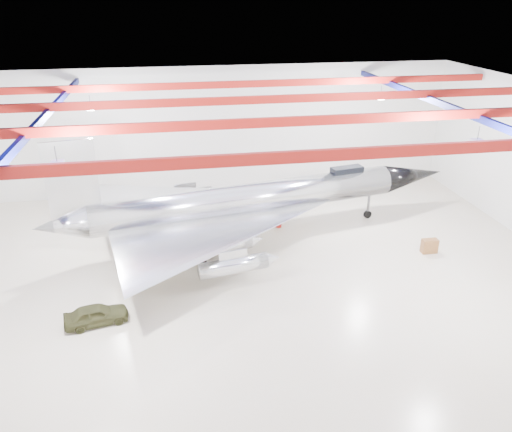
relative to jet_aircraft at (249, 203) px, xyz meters
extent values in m
plane|color=beige|center=(-0.21, -4.60, -2.79)|extent=(40.00, 40.00, 0.00)
plane|color=silver|center=(-0.21, 10.40, 2.71)|extent=(40.00, 0.00, 40.00)
plane|color=#0A0F38|center=(-0.21, -4.60, 8.21)|extent=(40.00, 40.00, 0.00)
cube|color=maroon|center=(-0.21, -13.60, 7.61)|extent=(39.50, 0.25, 0.50)
cube|color=maroon|center=(-0.21, -7.60, 7.61)|extent=(39.50, 0.25, 0.50)
cube|color=maroon|center=(-0.21, -1.60, 7.61)|extent=(39.50, 0.25, 0.50)
cube|color=maroon|center=(-0.21, 4.40, 7.61)|extent=(39.50, 0.25, 0.50)
cube|color=#0C114D|center=(-12.21, -4.60, 7.31)|extent=(0.25, 29.50, 0.40)
cube|color=#0C114D|center=(11.79, -4.60, 7.31)|extent=(0.25, 29.50, 0.40)
cube|color=silver|center=(-10.21, -10.60, 6.91)|extent=(0.55, 0.55, 0.25)
cube|color=silver|center=(9.79, -10.60, 6.91)|extent=(0.55, 0.55, 0.25)
cube|color=silver|center=(-10.21, 1.40, 6.91)|extent=(0.55, 0.55, 0.25)
cube|color=silver|center=(9.79, 1.40, 6.91)|extent=(0.55, 0.55, 0.25)
cylinder|color=silver|center=(0.06, 0.01, 0.32)|extent=(22.24, 6.25, 2.22)
cone|color=black|center=(13.70, 2.55, 0.32)|extent=(5.86, 3.20, 2.22)
cone|color=silver|center=(-12.49, -2.33, 0.32)|extent=(3.68, 2.79, 2.22)
cube|color=silver|center=(-11.40, -2.12, 3.21)|extent=(3.08, 0.70, 5.00)
cube|color=black|center=(7.70, 1.44, 1.49)|extent=(2.56, 1.32, 0.56)
cylinder|color=silver|center=(-2.10, -6.60, -1.23)|extent=(4.33, 1.76, 1.00)
cylinder|color=silver|center=(-2.60, -3.87, -1.23)|extent=(4.33, 1.76, 1.00)
cylinder|color=silver|center=(-3.82, 2.68, -1.23)|extent=(4.33, 1.76, 1.00)
cylinder|color=silver|center=(-4.33, 5.40, -1.23)|extent=(4.33, 1.76, 1.00)
cylinder|color=#59595B|center=(9.88, 1.84, -1.79)|extent=(0.20, 0.20, 2.00)
cylinder|color=black|center=(9.88, 1.84, -2.48)|extent=(0.66, 0.35, 0.62)
cylinder|color=#59595B|center=(-3.80, -3.53, -1.79)|extent=(0.20, 0.20, 2.00)
cylinder|color=black|center=(-3.80, -3.53, -2.48)|extent=(0.66, 0.35, 0.62)
cylinder|color=#59595B|center=(-4.81, 1.93, -1.79)|extent=(0.20, 0.20, 2.00)
cylinder|color=black|center=(-4.81, 1.93, -2.48)|extent=(0.66, 0.35, 0.62)
imported|color=#35361B|center=(-9.92, -8.86, -2.21)|extent=(3.57, 1.98, 1.15)
cube|color=brown|center=(11.88, -4.46, -2.29)|extent=(1.10, 0.57, 1.00)
cube|color=olive|center=(-7.07, 0.34, -2.59)|extent=(0.60, 0.50, 0.39)
cube|color=#A71710|center=(-3.07, 3.38, -2.63)|extent=(0.56, 0.51, 0.32)
cylinder|color=#59595B|center=(-1.79, -0.53, -2.55)|extent=(0.66, 0.66, 0.48)
cube|color=olive|center=(0.66, 3.13, -2.59)|extent=(0.62, 0.52, 0.39)
cube|color=#59595B|center=(-8.96, 2.59, -2.64)|extent=(0.47, 0.41, 0.28)
cylinder|color=#A71710|center=(2.50, 1.46, -2.57)|extent=(0.59, 0.59, 0.43)
cube|color=olive|center=(-3.26, 2.31, -2.61)|extent=(0.63, 0.58, 0.36)
cylinder|color=#59595B|center=(2.75, 6.37, -2.61)|extent=(0.52, 0.52, 0.36)
camera|label=1|loc=(-5.37, -32.48, 13.68)|focal=35.00mm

